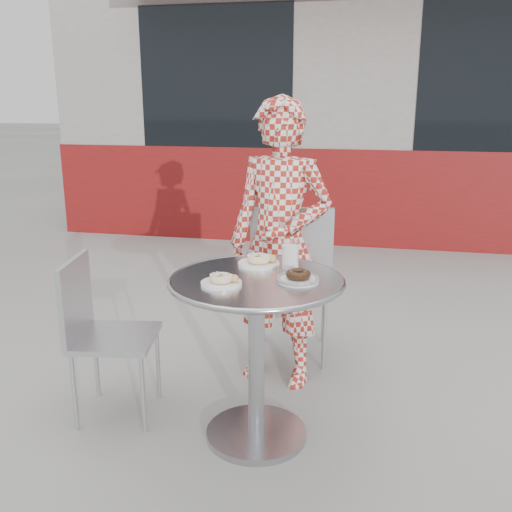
% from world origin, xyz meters
% --- Properties ---
extents(ground, '(60.00, 60.00, 0.00)m').
position_xyz_m(ground, '(0.00, 0.00, 0.00)').
color(ground, '#A6A39E').
rests_on(ground, ground).
extents(storefront, '(6.02, 4.55, 3.00)m').
position_xyz_m(storefront, '(-0.00, 5.56, 1.49)').
color(storefront, gray).
rests_on(storefront, ground).
extents(bistro_table, '(0.76, 0.76, 0.76)m').
position_xyz_m(bistro_table, '(-0.00, -0.02, 0.58)').
color(bistro_table, '#B8B8BD').
rests_on(bistro_table, ground).
extents(chair_far, '(0.49, 0.49, 0.94)m').
position_xyz_m(chair_far, '(0.02, 0.88, 0.29)').
color(chair_far, '#AEB1B6').
rests_on(chair_far, ground).
extents(chair_left, '(0.43, 0.43, 0.78)m').
position_xyz_m(chair_left, '(-0.71, 0.04, 0.24)').
color(chair_left, '#AEB1B6').
rests_on(chair_left, ground).
extents(seated_person, '(0.62, 0.48, 1.52)m').
position_xyz_m(seated_person, '(-0.00, 0.58, 0.76)').
color(seated_person, maroon).
rests_on(seated_person, ground).
extents(plate_far, '(0.19, 0.19, 0.05)m').
position_xyz_m(plate_far, '(-0.03, 0.18, 0.78)').
color(plate_far, white).
rests_on(plate_far, bistro_table).
extents(plate_near, '(0.17, 0.17, 0.05)m').
position_xyz_m(plate_near, '(-0.12, -0.13, 0.78)').
color(plate_near, white).
rests_on(plate_near, bistro_table).
extents(plate_checker, '(0.18, 0.18, 0.05)m').
position_xyz_m(plate_checker, '(0.18, -0.02, 0.78)').
color(plate_checker, white).
rests_on(plate_checker, bistro_table).
extents(milk_cup, '(0.08, 0.08, 0.13)m').
position_xyz_m(milk_cup, '(0.11, 0.16, 0.82)').
color(milk_cup, white).
rests_on(milk_cup, bistro_table).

